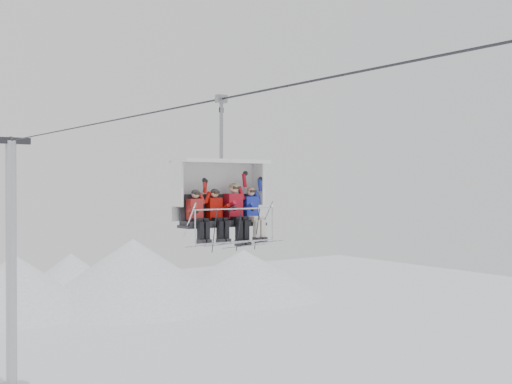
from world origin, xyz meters
TOP-DOWN VIEW (x-y plane):
  - lift_tower_right at (0.00, 22.00)m, footprint 2.00×1.80m
  - haul_cable at (0.00, 0.00)m, footprint 0.06×50.00m
  - chairlift_carrier at (0.00, 1.74)m, footprint 2.70×1.17m
  - skier_far_left at (-0.88, 1.42)m, footprint 0.38×1.69m
  - skier_center_left at (-0.28, 1.42)m, footprint 0.39×1.69m
  - skier_center_right at (0.35, 1.44)m, footprint 0.46×1.69m
  - skier_far_right at (0.92, 1.42)m, footprint 0.41×1.69m

SIDE VIEW (x-z plane):
  - lift_tower_right at x=0.00m, z-range -0.96..12.52m
  - skier_far_left at x=-0.88m, z-range 9.42..10.95m
  - skier_center_left at x=-0.28m, z-range 9.41..10.98m
  - skier_far_right at x=0.92m, z-range 9.40..11.02m
  - skier_center_right at x=0.35m, z-range 9.36..11.16m
  - chairlift_carrier at x=0.00m, z-range 8.75..12.74m
  - haul_cable at x=0.00m, z-range 13.27..13.33m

